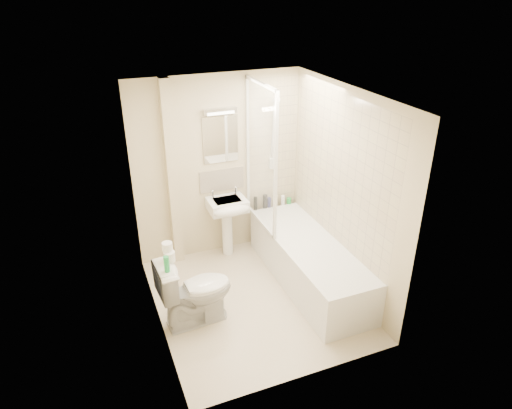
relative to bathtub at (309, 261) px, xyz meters
name	(u,v)px	position (x,y,z in m)	size (l,w,h in m)	color
floor	(254,299)	(-0.75, -0.09, -0.29)	(2.50, 2.50, 0.00)	beige
wall_back	(218,168)	(-0.75, 1.16, 0.91)	(2.20, 0.02, 2.40)	beige
wall_left	(150,227)	(-1.85, -0.09, 0.91)	(0.02, 2.50, 2.40)	beige
wall_right	(344,192)	(0.35, -0.09, 0.91)	(0.02, 2.50, 2.40)	beige
ceiling	(254,95)	(-0.75, -0.09, 2.11)	(2.20, 2.50, 0.02)	white
tile_back	(272,144)	(0.00, 1.15, 1.14)	(0.70, 0.01, 1.75)	beige
tile_right	(340,171)	(0.34, 0.00, 1.14)	(0.01, 2.10, 1.75)	beige
pipe_boxing	(172,177)	(-1.37, 1.10, 0.91)	(0.12, 0.12, 2.40)	beige
splashback	(222,180)	(-0.71, 1.15, 0.74)	(0.60, 0.01, 0.30)	beige
mirror	(220,140)	(-0.71, 1.15, 1.29)	(0.46, 0.01, 0.60)	white
strip_light	(220,111)	(-0.71, 1.12, 1.66)	(0.42, 0.07, 0.07)	silver
bathtub	(309,261)	(0.00, 0.00, 0.00)	(0.70, 2.10, 0.55)	white
shower_screen	(261,157)	(-0.35, 0.71, 1.16)	(0.04, 0.92, 1.80)	white
shower_fixture	(274,137)	(0.00, 1.10, 1.26)	(0.10, 0.16, 0.99)	white
pedestal_sink	(228,212)	(-0.71, 0.92, 0.37)	(0.49, 0.46, 0.94)	white
bottle_black_a	(255,203)	(-0.27, 1.07, 0.35)	(0.05, 0.05, 0.19)	black
bottle_black_b	(265,201)	(-0.13, 1.07, 0.36)	(0.06, 0.06, 0.19)	black
bottle_blue	(269,202)	(-0.07, 1.07, 0.33)	(0.05, 0.05, 0.14)	#121450
bottle_cream	(276,200)	(0.03, 1.07, 0.34)	(0.06, 0.06, 0.16)	beige
bottle_white_b	(283,200)	(0.14, 1.07, 0.33)	(0.05, 0.05, 0.14)	white
bottle_green	(289,201)	(0.23, 1.07, 0.30)	(0.06, 0.06, 0.08)	green
toilet	(195,290)	(-1.47, -0.19, 0.11)	(0.81, 0.50, 0.80)	white
toilet_roll_lower	(169,257)	(-1.70, -0.14, 0.56)	(0.12, 0.12, 0.11)	white
toilet_roll_upper	(167,247)	(-1.71, -0.10, 0.66)	(0.11, 0.11, 0.09)	white
green_bottle	(167,264)	(-1.76, -0.31, 0.60)	(0.05, 0.05, 0.17)	green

